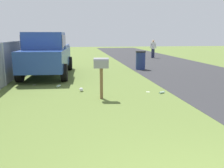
{
  "coord_description": "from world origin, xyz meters",
  "views": [
    {
      "loc": [
        -1.78,
        1.51,
        1.97
      ],
      "look_at": [
        3.86,
        0.68,
        0.83
      ],
      "focal_mm": 39.25,
      "sensor_mm": 36.0,
      "label": 1
    }
  ],
  "objects_px": {
    "pedestrian": "(153,48)",
    "mailbox": "(101,66)",
    "pickup_truck": "(47,53)",
    "trash_bin": "(141,60)"
  },
  "relations": [
    {
      "from": "trash_bin",
      "to": "mailbox",
      "type": "bearing_deg",
      "value": 154.92
    },
    {
      "from": "trash_bin",
      "to": "pedestrian",
      "type": "height_order",
      "value": "pedestrian"
    },
    {
      "from": "pickup_truck",
      "to": "trash_bin",
      "type": "bearing_deg",
      "value": 108.95
    },
    {
      "from": "pickup_truck",
      "to": "pedestrian",
      "type": "xyz_separation_m",
      "value": [
        8.48,
        -8.06,
        -0.21
      ]
    },
    {
      "from": "mailbox",
      "to": "pickup_truck",
      "type": "distance_m",
      "value": 5.23
    },
    {
      "from": "mailbox",
      "to": "pedestrian",
      "type": "xyz_separation_m",
      "value": [
        13.25,
        -5.91,
        -0.13
      ]
    },
    {
      "from": "pickup_truck",
      "to": "trash_bin",
      "type": "relative_size",
      "value": 5.04
    },
    {
      "from": "pedestrian",
      "to": "mailbox",
      "type": "bearing_deg",
      "value": 174.65
    },
    {
      "from": "pickup_truck",
      "to": "trash_bin",
      "type": "height_order",
      "value": "pickup_truck"
    },
    {
      "from": "trash_bin",
      "to": "pedestrian",
      "type": "distance_m",
      "value": 7.6
    }
  ]
}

